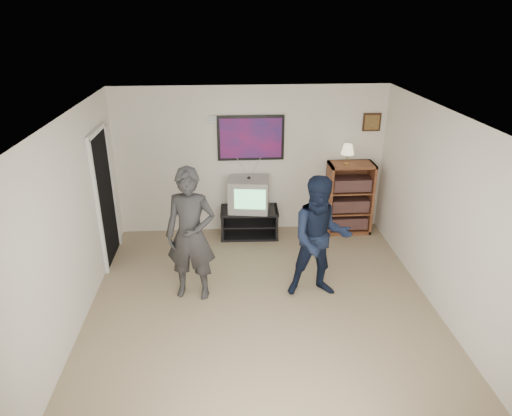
{
  "coord_description": "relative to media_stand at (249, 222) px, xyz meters",
  "views": [
    {
      "loc": [
        -0.43,
        -4.82,
        3.59
      ],
      "look_at": [
        -0.03,
        0.75,
        1.15
      ],
      "focal_mm": 32.0,
      "sensor_mm": 36.0,
      "label": 1
    }
  ],
  "objects": [
    {
      "name": "room_shell",
      "position": [
        0.04,
        -1.88,
        1.01
      ],
      "size": [
        4.51,
        5.0,
        2.51
      ],
      "color": "brown",
      "rests_on": "ground"
    },
    {
      "name": "media_stand",
      "position": [
        0.0,
        0.0,
        0.0
      ],
      "size": [
        0.99,
        0.57,
        0.48
      ],
      "rotation": [
        0.0,
        0.0,
        -0.04
      ],
      "color": "black",
      "rests_on": "room_shell"
    },
    {
      "name": "crt_television",
      "position": [
        -0.01,
        0.0,
        0.52
      ],
      "size": [
        0.72,
        0.64,
        0.55
      ],
      "primitive_type": null,
      "rotation": [
        0.0,
        0.0,
        -0.14
      ],
      "color": "#999A95",
      "rests_on": "media_stand"
    },
    {
      "name": "bookshelf",
      "position": [
        1.72,
        0.05,
        0.38
      ],
      "size": [
        0.75,
        0.43,
        1.24
      ],
      "primitive_type": null,
      "color": "brown",
      "rests_on": "room_shell"
    },
    {
      "name": "table_lamp",
      "position": [
        1.61,
        0.01,
        1.17
      ],
      "size": [
        0.21,
        0.21,
        0.34
      ],
      "primitive_type": null,
      "color": "#FFFAC1",
      "rests_on": "bookshelf"
    },
    {
      "name": "person_tall",
      "position": [
        -0.86,
        -1.74,
        0.66
      ],
      "size": [
        0.73,
        0.55,
        1.81
      ],
      "primitive_type": "imported",
      "rotation": [
        0.0,
        0.0,
        -0.18
      ],
      "color": "#2A2A2C",
      "rests_on": "room_shell"
    },
    {
      "name": "person_short",
      "position": [
        0.83,
        -1.82,
        0.6
      ],
      "size": [
        0.83,
        0.65,
        1.69
      ],
      "primitive_type": "imported",
      "rotation": [
        0.0,
        0.0,
        -0.02
      ],
      "color": "black",
      "rests_on": "room_shell"
    },
    {
      "name": "controller_left",
      "position": [
        -0.8,
        -1.54,
        0.91
      ],
      "size": [
        0.06,
        0.12,
        0.03
      ],
      "primitive_type": "cube",
      "rotation": [
        0.0,
        0.0,
        -0.26
      ],
      "color": "white",
      "rests_on": "person_tall"
    },
    {
      "name": "controller_right",
      "position": [
        0.87,
        -1.63,
        0.75
      ],
      "size": [
        0.04,
        0.12,
        0.04
      ],
      "primitive_type": "cube",
      "rotation": [
        0.0,
        0.0,
        0.05
      ],
      "color": "white",
      "rests_on": "person_short"
    },
    {
      "name": "poster",
      "position": [
        0.04,
        0.25,
        1.41
      ],
      "size": [
        1.1,
        0.03,
        0.75
      ],
      "primitive_type": "cube",
      "color": "black",
      "rests_on": "room_shell"
    },
    {
      "name": "air_vent",
      "position": [
        -0.51,
        0.25,
        1.71
      ],
      "size": [
        0.28,
        0.02,
        0.14
      ],
      "primitive_type": "cube",
      "color": "white",
      "rests_on": "room_shell"
    },
    {
      "name": "small_picture",
      "position": [
        2.04,
        0.25,
        1.64
      ],
      "size": [
        0.3,
        0.03,
        0.3
      ],
      "primitive_type": "cube",
      "color": "black",
      "rests_on": "room_shell"
    },
    {
      "name": "doorway",
      "position": [
        -2.19,
        -0.63,
        0.76
      ],
      "size": [
        0.03,
        0.85,
        2.0
      ],
      "primitive_type": "cube",
      "color": "black",
      "rests_on": "room_shell"
    }
  ]
}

